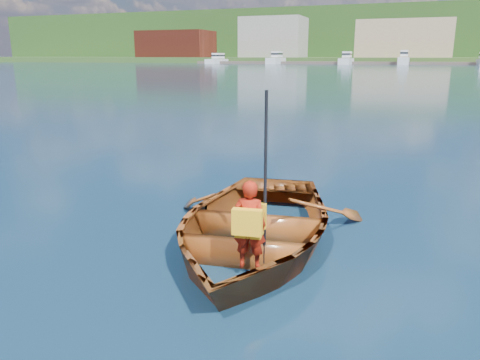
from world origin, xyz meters
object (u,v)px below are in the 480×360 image
at_px(child_paddler, 250,223).
at_px(dock, 454,63).
at_px(rowboat, 252,225).
at_px(marina_yachts, 449,60).

xyz_separation_m(child_paddler, dock, (11.28, 149.11, -0.24)).
bearing_deg(child_paddler, rowboat, 106.81).
distance_m(rowboat, marina_yachts, 143.92).
distance_m(child_paddler, dock, 149.53).
bearing_deg(child_paddler, dock, 85.67).
xyz_separation_m(child_paddler, marina_yachts, (9.60, 144.45, 0.69)).
relative_size(dock, marina_yachts, 1.11).
xyz_separation_m(dock, marina_yachts, (-1.68, -4.66, 0.94)).
bearing_deg(dock, marina_yachts, -109.88).
height_order(child_paddler, dock, child_paddler).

